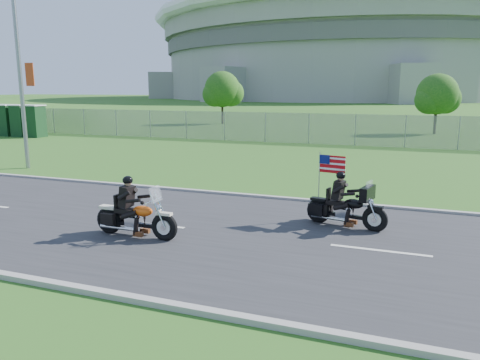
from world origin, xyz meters
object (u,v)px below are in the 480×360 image
at_px(motorcycle_follow, 346,209).
at_px(motorcycle_lead, 135,218).
at_px(streetlight, 21,41).
at_px(porta_toilet_a, 35,122).
at_px(porta_toilet_c, 7,121).
at_px(porta_toilet_b, 21,121).

bearing_deg(motorcycle_follow, motorcycle_lead, -138.48).
bearing_deg(motorcycle_follow, streetlight, 175.26).
bearing_deg(porta_toilet_a, porta_toilet_c, 180.00).
relative_size(porta_toilet_a, motorcycle_follow, 1.05).
relative_size(porta_toilet_c, motorcycle_lead, 1.01).
height_order(porta_toilet_b, motorcycle_lead, porta_toilet_b).
bearing_deg(streetlight, porta_toilet_c, 139.94).
xyz_separation_m(streetlight, porta_toilet_c, (-12.82, 10.78, -4.49)).
distance_m(porta_toilet_a, motorcycle_follow, 29.34).
distance_m(motorcycle_lead, motorcycle_follow, 5.41).
height_order(porta_toilet_a, motorcycle_follow, porta_toilet_a).
xyz_separation_m(porta_toilet_c, motorcycle_lead, (23.07, -18.00, -0.66)).
height_order(porta_toilet_a, porta_toilet_c, same).
distance_m(porta_toilet_a, porta_toilet_c, 2.80).
bearing_deg(porta_toilet_c, streetlight, -40.06).
bearing_deg(streetlight, motorcycle_follow, -16.98).
bearing_deg(motorcycle_lead, motorcycle_follow, 30.23).
xyz_separation_m(porta_toilet_a, motorcycle_follow, (24.99, -15.35, -0.64)).
height_order(streetlight, porta_toilet_a, streetlight).
distance_m(streetlight, motorcycle_lead, 13.55).
bearing_deg(porta_toilet_a, streetlight, -47.09).
bearing_deg(porta_toilet_b, porta_toilet_a, 0.00).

